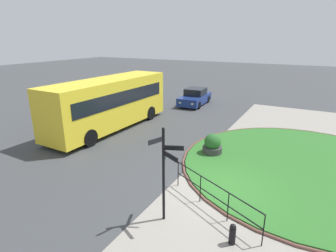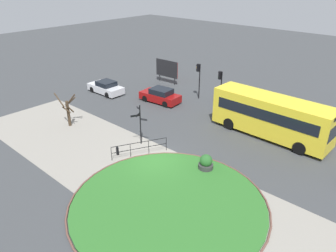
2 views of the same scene
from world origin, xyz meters
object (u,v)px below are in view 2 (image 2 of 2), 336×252
at_px(bollard_foreground, 117,151).
at_px(car_near_lane, 106,88).
at_px(traffic_light_far, 199,73).
at_px(billboard_left, 167,69).
at_px(traffic_light_near, 220,81).
at_px(signpost_directional, 140,122).
at_px(bus_yellow, 271,116).
at_px(planter_near_signpost, 206,163).
at_px(car_far_lane, 160,96).
at_px(street_tree_bare, 68,110).

relative_size(bollard_foreground, car_near_lane, 0.16).
bearing_deg(traffic_light_far, car_near_lane, 21.88).
xyz_separation_m(traffic_light_far, billboard_left, (-5.87, 1.63, -0.97)).
relative_size(bollard_foreground, traffic_light_near, 0.19).
xyz_separation_m(bollard_foreground, car_near_lane, (-11.25, 7.83, 0.29)).
height_order(signpost_directional, car_near_lane, signpost_directional).
relative_size(bus_yellow, billboard_left, 3.01).
height_order(bus_yellow, traffic_light_near, traffic_light_near).
bearing_deg(traffic_light_near, planter_near_signpost, 122.30).
distance_m(bus_yellow, traffic_light_near, 7.08).
relative_size(car_near_lane, billboard_left, 1.34).
distance_m(billboard_left, planter_near_signpost, 19.12).
xyz_separation_m(bus_yellow, traffic_light_near, (-6.57, 2.49, 0.88)).
xyz_separation_m(traffic_light_near, billboard_left, (-8.94, 2.22, -0.93)).
bearing_deg(planter_near_signpost, car_far_lane, 146.88).
bearing_deg(traffic_light_near, bus_yellow, 161.90).
height_order(car_far_lane, traffic_light_near, traffic_light_near).
bearing_deg(traffic_light_far, planter_near_signpost, 118.25).
xyz_separation_m(bollard_foreground, traffic_light_far, (-2.78, 13.37, 2.35)).
bearing_deg(billboard_left, bollard_foreground, -62.79).
relative_size(billboard_left, planter_near_signpost, 2.83).
bearing_deg(bus_yellow, car_far_lane, -176.66).
bearing_deg(planter_near_signpost, car_near_lane, 163.62).
bearing_deg(car_near_lane, bus_yellow, -172.16).
bearing_deg(signpost_directional, bollard_foreground, -91.07).
bearing_deg(car_far_lane, planter_near_signpost, 141.63).
relative_size(signpost_directional, street_tree_bare, 1.07).
distance_m(traffic_light_far, planter_near_signpost, 13.93).
xyz_separation_m(car_far_lane, street_tree_bare, (-2.00, -9.44, 0.82)).
relative_size(bus_yellow, car_far_lane, 2.21).
height_order(bus_yellow, traffic_light_far, traffic_light_far).
bearing_deg(traffic_light_far, car_far_lane, 46.59).
bearing_deg(billboard_left, car_far_lane, -56.88).
distance_m(car_near_lane, car_far_lane, 6.63).
distance_m(signpost_directional, bus_yellow, 10.49).
xyz_separation_m(bollard_foreground, planter_near_signpost, (5.98, 2.76, 0.15)).
bearing_deg(bollard_foreground, car_near_lane, 145.17).
relative_size(car_near_lane, street_tree_bare, 1.40).
bearing_deg(planter_near_signpost, bollard_foreground, -155.22).
relative_size(bollard_foreground, billboard_left, 0.22).
distance_m(bollard_foreground, street_tree_bare, 7.07).
xyz_separation_m(planter_near_signpost, street_tree_bare, (-12.94, -2.30, 1.00)).
height_order(car_near_lane, traffic_light_far, traffic_light_far).
height_order(bus_yellow, car_near_lane, bus_yellow).
relative_size(bollard_foreground, car_far_lane, 0.16).
relative_size(car_near_lane, car_far_lane, 0.99).
bearing_deg(bus_yellow, street_tree_bare, -143.11).
relative_size(signpost_directional, planter_near_signpost, 2.88).
relative_size(planter_near_signpost, street_tree_bare, 0.37).
xyz_separation_m(signpost_directional, car_near_lane, (-11.29, 5.52, -1.29)).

